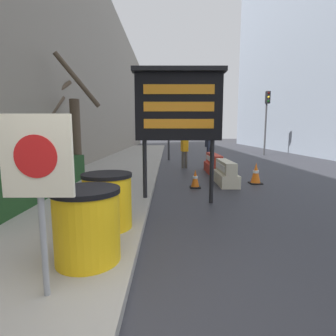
{
  "coord_description": "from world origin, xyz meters",
  "views": [
    {
      "loc": [
        0.42,
        -2.3,
        1.71
      ],
      "look_at": [
        0.41,
        6.77,
        0.44
      ],
      "focal_mm": 28.0,
      "sensor_mm": 36.0,
      "label": 1
    }
  ],
  "objects_px": {
    "traffic_light_far_side": "(267,110)",
    "traffic_light_near_curb": "(169,108)",
    "message_board": "(179,106)",
    "pedestrian_worker": "(210,144)",
    "barrel_drum_foreground": "(87,225)",
    "warning_sign": "(38,171)",
    "jersey_barrier_red_striped": "(214,165)",
    "traffic_cone_near": "(256,173)",
    "jersey_barrier_cream": "(226,174)",
    "pedestrian_passerby": "(185,148)",
    "barrel_drum_middle": "(108,200)",
    "traffic_cone_mid": "(195,179)"
  },
  "relations": [
    {
      "from": "barrel_drum_foreground",
      "to": "message_board",
      "type": "height_order",
      "value": "message_board"
    },
    {
      "from": "jersey_barrier_cream",
      "to": "jersey_barrier_red_striped",
      "type": "relative_size",
      "value": 0.78
    },
    {
      "from": "warning_sign",
      "to": "traffic_cone_mid",
      "type": "height_order",
      "value": "warning_sign"
    },
    {
      "from": "message_board",
      "to": "barrel_drum_middle",
      "type": "bearing_deg",
      "value": -122.17
    },
    {
      "from": "traffic_cone_near",
      "to": "traffic_light_near_curb",
      "type": "distance_m",
      "value": 8.07
    },
    {
      "from": "barrel_drum_middle",
      "to": "jersey_barrier_red_striped",
      "type": "height_order",
      "value": "barrel_drum_middle"
    },
    {
      "from": "barrel_drum_foreground",
      "to": "pedestrian_passerby",
      "type": "bearing_deg",
      "value": 79.15
    },
    {
      "from": "jersey_barrier_red_striped",
      "to": "traffic_cone_near",
      "type": "distance_m",
      "value": 2.39
    },
    {
      "from": "message_board",
      "to": "traffic_cone_mid",
      "type": "relative_size",
      "value": 5.54
    },
    {
      "from": "warning_sign",
      "to": "barrel_drum_foreground",
      "type": "bearing_deg",
      "value": 74.33
    },
    {
      "from": "barrel_drum_foreground",
      "to": "jersey_barrier_red_striped",
      "type": "xyz_separation_m",
      "value": [
        2.86,
        7.61,
        -0.24
      ]
    },
    {
      "from": "warning_sign",
      "to": "traffic_cone_near",
      "type": "relative_size",
      "value": 2.48
    },
    {
      "from": "jersey_barrier_cream",
      "to": "traffic_cone_near",
      "type": "xyz_separation_m",
      "value": [
        1.01,
        0.05,
        0.01
      ]
    },
    {
      "from": "barrel_drum_middle",
      "to": "jersey_barrier_red_striped",
      "type": "bearing_deg",
      "value": 66.12
    },
    {
      "from": "jersey_barrier_red_striped",
      "to": "traffic_cone_near",
      "type": "height_order",
      "value": "jersey_barrier_red_striped"
    },
    {
      "from": "jersey_barrier_red_striped",
      "to": "pedestrian_worker",
      "type": "xyz_separation_m",
      "value": [
        0.49,
        4.33,
        0.66
      ]
    },
    {
      "from": "warning_sign",
      "to": "traffic_cone_near",
      "type": "bearing_deg",
      "value": 56.49
    },
    {
      "from": "barrel_drum_middle",
      "to": "pedestrian_passerby",
      "type": "relative_size",
      "value": 0.55
    },
    {
      "from": "traffic_light_near_curb",
      "to": "jersey_barrier_red_striped",
      "type": "bearing_deg",
      "value": -69.38
    },
    {
      "from": "warning_sign",
      "to": "traffic_light_near_curb",
      "type": "bearing_deg",
      "value": 84.71
    },
    {
      "from": "barrel_drum_middle",
      "to": "warning_sign",
      "type": "relative_size",
      "value": 0.52
    },
    {
      "from": "message_board",
      "to": "traffic_cone_near",
      "type": "bearing_deg",
      "value": 41.58
    },
    {
      "from": "jersey_barrier_cream",
      "to": "traffic_cone_mid",
      "type": "xyz_separation_m",
      "value": [
        -1.05,
        -0.59,
        -0.06
      ]
    },
    {
      "from": "traffic_cone_near",
      "to": "barrel_drum_foreground",
      "type": "bearing_deg",
      "value": -125.44
    },
    {
      "from": "traffic_cone_mid",
      "to": "traffic_light_far_side",
      "type": "xyz_separation_m",
      "value": [
        6.17,
        11.07,
        2.96
      ]
    },
    {
      "from": "jersey_barrier_cream",
      "to": "jersey_barrier_red_striped",
      "type": "bearing_deg",
      "value": 90.0
    },
    {
      "from": "jersey_barrier_red_striped",
      "to": "pedestrian_passerby",
      "type": "relative_size",
      "value": 1.32
    },
    {
      "from": "warning_sign",
      "to": "message_board",
      "type": "xyz_separation_m",
      "value": [
        1.42,
        3.8,
        0.92
      ]
    },
    {
      "from": "traffic_light_far_side",
      "to": "pedestrian_passerby",
      "type": "xyz_separation_m",
      "value": [
        -6.24,
        -6.74,
        -2.27
      ]
    },
    {
      "from": "jersey_barrier_red_striped",
      "to": "pedestrian_worker",
      "type": "bearing_deg",
      "value": 83.59
    },
    {
      "from": "traffic_light_near_curb",
      "to": "pedestrian_passerby",
      "type": "distance_m",
      "value": 4.01
    },
    {
      "from": "message_board",
      "to": "traffic_light_near_curb",
      "type": "xyz_separation_m",
      "value": [
        -0.2,
        9.4,
        0.77
      ]
    },
    {
      "from": "jersey_barrier_cream",
      "to": "warning_sign",
      "type": "bearing_deg",
      "value": -116.64
    },
    {
      "from": "message_board",
      "to": "pedestrian_worker",
      "type": "xyz_separation_m",
      "value": [
        2.12,
        8.85,
        -1.26
      ]
    },
    {
      "from": "barrel_drum_middle",
      "to": "warning_sign",
      "type": "height_order",
      "value": "warning_sign"
    },
    {
      "from": "message_board",
      "to": "traffic_cone_near",
      "type": "relative_size",
      "value": 4.46
    },
    {
      "from": "traffic_cone_mid",
      "to": "pedestrian_worker",
      "type": "relative_size",
      "value": 0.33
    },
    {
      "from": "traffic_cone_mid",
      "to": "pedestrian_worker",
      "type": "bearing_deg",
      "value": 77.88
    },
    {
      "from": "traffic_light_far_side",
      "to": "traffic_light_near_curb",
      "type": "bearing_deg",
      "value": -154.1
    },
    {
      "from": "message_board",
      "to": "traffic_light_near_curb",
      "type": "bearing_deg",
      "value": 91.24
    },
    {
      "from": "barrel_drum_foreground",
      "to": "warning_sign",
      "type": "bearing_deg",
      "value": -105.67
    },
    {
      "from": "traffic_cone_near",
      "to": "pedestrian_passerby",
      "type": "relative_size",
      "value": 0.43
    },
    {
      "from": "barrel_drum_foreground",
      "to": "traffic_light_far_side",
      "type": "xyz_separation_m",
      "value": [
        7.99,
        15.87,
        2.65
      ]
    },
    {
      "from": "message_board",
      "to": "warning_sign",
      "type": "bearing_deg",
      "value": -110.56
    },
    {
      "from": "jersey_barrier_cream",
      "to": "pedestrian_worker",
      "type": "distance_m",
      "value": 6.6
    },
    {
      "from": "message_board",
      "to": "jersey_barrier_red_striped",
      "type": "relative_size",
      "value": 1.45
    },
    {
      "from": "jersey_barrier_cream",
      "to": "traffic_light_near_curb",
      "type": "xyz_separation_m",
      "value": [
        -1.84,
        7.1,
        2.71
      ]
    },
    {
      "from": "jersey_barrier_red_striped",
      "to": "barrel_drum_foreground",
      "type": "bearing_deg",
      "value": -110.6
    },
    {
      "from": "barrel_drum_foreground",
      "to": "traffic_cone_mid",
      "type": "bearing_deg",
      "value": 69.31
    },
    {
      "from": "jersey_barrier_red_striped",
      "to": "traffic_cone_mid",
      "type": "distance_m",
      "value": 3.0
    }
  ]
}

